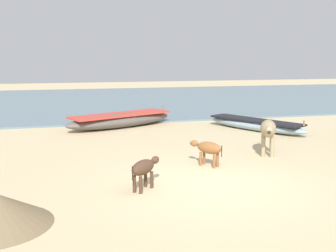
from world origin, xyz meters
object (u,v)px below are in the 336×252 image
Objects in this scene: fishing_boat_0 at (255,124)px; calf_near_dark at (144,168)px; cow_adult_dun at (268,130)px; fishing_boat_1 at (121,120)px; calf_far_brown at (208,149)px.

fishing_boat_0 is 5.12× the size of calf_near_dark.
fishing_boat_0 is 2.91× the size of cow_adult_dun.
fishing_boat_1 is at bearing 40.53° from calf_near_dark.
calf_far_brown is at bearing -102.00° from fishing_boat_1.
calf_near_dark reaches higher than fishing_boat_0.
fishing_boat_0 is 8.36m from calf_near_dark.
fishing_boat_0 is 5.91m from calf_far_brown.
calf_far_brown is (2.04, 1.47, -0.01)m from calf_near_dark.
fishing_boat_1 is 6.79m from calf_far_brown.
fishing_boat_0 is 5.51m from fishing_boat_1.
fishing_boat_1 is 6.91m from cow_adult_dun.
cow_adult_dun reaches higher than fishing_boat_0.
calf_far_brown reaches higher than fishing_boat_0.
cow_adult_dun is at bearing -17.20° from calf_near_dark.
calf_far_brown is (-3.74, -4.56, 0.24)m from fishing_boat_0.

